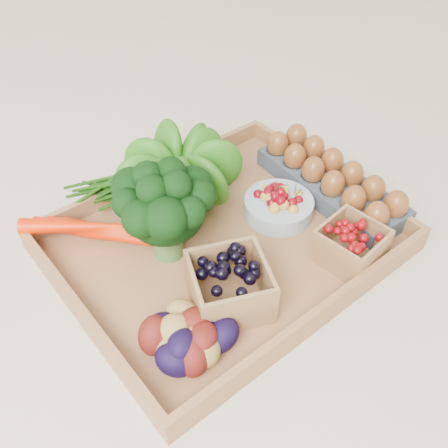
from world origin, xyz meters
TOP-DOWN VIEW (x-y plane):
  - ground at (0.00, 0.00)m, footprint 4.00×4.00m
  - tray at (0.00, 0.00)m, footprint 0.55×0.45m
  - carrots at (-0.16, 0.13)m, footprint 0.20×0.14m
  - lettuce at (0.01, 0.14)m, footprint 0.15×0.15m
  - broccoli at (-0.09, 0.04)m, footprint 0.17×0.17m
  - cherry_bowl at (0.13, -0.01)m, footprint 0.13×0.13m
  - egg_carton at (0.24, -0.02)m, footprint 0.13×0.32m
  - potatoes at (-0.17, -0.13)m, footprint 0.14×0.14m
  - punnet_blackberry at (-0.08, -0.11)m, footprint 0.15×0.15m
  - punnet_raspberry at (0.14, -0.16)m, footprint 0.11×0.11m

SIDE VIEW (x-z plane):
  - ground at x=0.00m, z-range 0.00..0.00m
  - tray at x=0.00m, z-range 0.00..0.01m
  - cherry_bowl at x=0.13m, z-range 0.01..0.05m
  - egg_carton at x=0.24m, z-range 0.01..0.05m
  - carrots at x=-0.16m, z-range 0.01..0.06m
  - punnet_raspberry at x=0.14m, z-range 0.01..0.08m
  - potatoes at x=-0.17m, z-range 0.01..0.09m
  - punnet_blackberry at x=-0.08m, z-range 0.01..0.09m
  - broccoli at x=-0.09m, z-range 0.02..0.15m
  - lettuce at x=0.01m, z-range 0.02..0.17m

